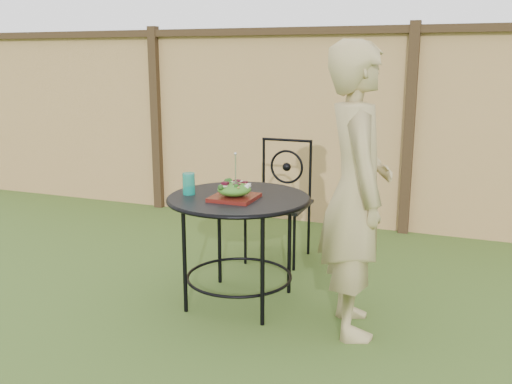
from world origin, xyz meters
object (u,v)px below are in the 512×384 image
patio_chair (280,197)px  salad_plate (234,197)px  patio_table (239,217)px  diner (356,191)px

patio_chair → salad_plate: size_ratio=3.52×
patio_table → salad_plate: salad_plate is taller
patio_table → patio_chair: (-0.03, 0.94, -0.08)m
patio_table → salad_plate: (0.01, -0.08, 0.15)m
patio_table → diner: diner is taller
diner → salad_plate: (-0.76, 0.02, -0.11)m
patio_chair → salad_plate: bearing=-87.7°
diner → salad_plate: size_ratio=6.25×
patio_table → patio_chair: size_ratio=0.97×
patio_chair → diner: bearing=-52.2°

